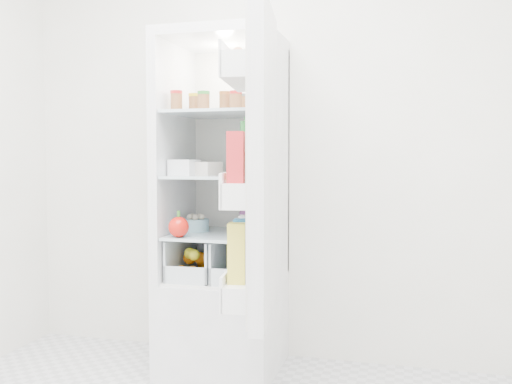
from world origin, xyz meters
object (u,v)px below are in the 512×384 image
(refrigerator, at_px, (226,247))
(mushroom_bowl, at_px, (196,225))
(red_cabbage, at_px, (255,215))
(fridge_door, at_px, (257,171))

(refrigerator, distance_m, mushroom_bowl, 0.20)
(refrigerator, xyz_separation_m, red_cabbage, (0.15, 0.04, 0.17))
(refrigerator, xyz_separation_m, mushroom_bowl, (-0.17, -0.02, 0.12))
(red_cabbage, relative_size, mushroom_bowl, 1.23)
(fridge_door, bearing_deg, red_cabbage, 7.11)
(red_cabbage, distance_m, fridge_door, 0.75)
(red_cabbage, xyz_separation_m, mushroom_bowl, (-0.32, -0.07, -0.05))
(mushroom_bowl, bearing_deg, red_cabbage, 12.09)
(red_cabbage, xyz_separation_m, fridge_door, (0.19, -0.68, 0.26))
(red_cabbage, bearing_deg, mushroom_bowl, -167.91)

